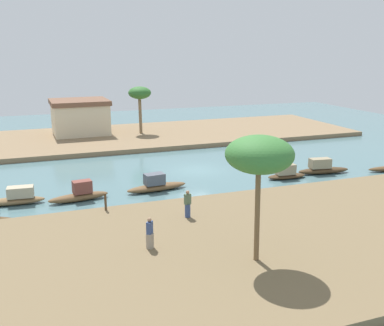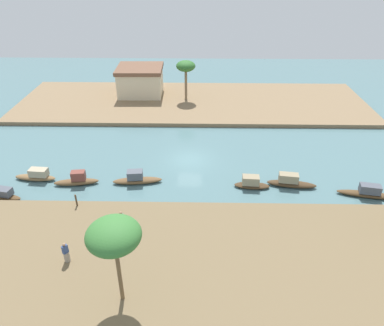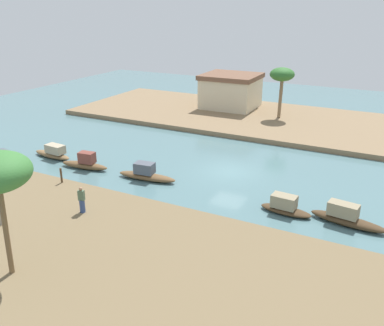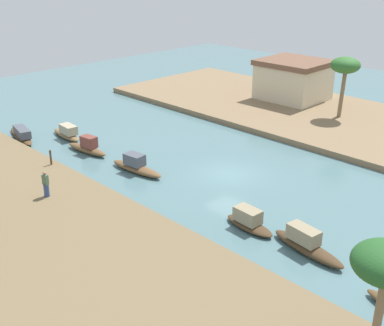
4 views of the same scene
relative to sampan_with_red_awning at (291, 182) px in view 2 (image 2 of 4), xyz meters
name	(u,v)px [view 2 (image 2 of 4)]	position (x,y,z in m)	size (l,w,h in m)	color
river_water	(190,160)	(-9.33, 4.59, -0.47)	(78.74, 78.74, 0.00)	slate
riverbank_left	(183,276)	(-9.33, -10.85, -0.23)	(47.85, 15.28, 0.47)	brown
riverbank_right	(192,102)	(-9.33, 20.04, -0.23)	(47.85, 15.28, 0.47)	#846B4C
sampan_with_red_awning	(291,182)	(0.00, 0.00, 0.00)	(4.54, 1.61, 1.30)	#47331E
sampan_open_hull	(369,193)	(6.49, -1.48, -0.03)	(5.40, 1.86, 1.22)	brown
sampan_foreground	(36,176)	(-23.58, 0.60, -0.01)	(3.95, 1.26, 1.20)	brown
sampan_with_tall_canopy	(77,180)	(-19.56, -0.08, 0.00)	(4.13, 1.39, 1.38)	brown
sampan_upstream_small	(251,183)	(-3.59, -0.24, -0.02)	(3.26, 1.29, 1.17)	#47331E
sampan_near_left_bank	(137,179)	(-14.11, 0.26, -0.02)	(4.62, 1.50, 1.30)	brown
person_on_near_bank	(122,221)	(-14.12, -6.59, 0.73)	(0.42, 0.39, 1.62)	#33477A
person_by_mooring	(66,254)	(-17.26, -9.89, 0.64)	(0.55, 0.55, 1.58)	gray
mooring_post	(76,200)	(-18.42, -3.82, 0.54)	(0.14, 0.14, 1.07)	#4C3823
palm_tree_left_near	(114,236)	(-12.95, -12.77, 4.99)	(3.06, 3.06, 5.87)	brown
palm_tree_right_tall	(186,67)	(-10.23, 20.69, 4.53)	(2.60, 2.60, 5.37)	#7F6647
riverside_building	(140,80)	(-16.83, 22.70, 1.99)	(6.49, 6.04, 3.91)	beige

